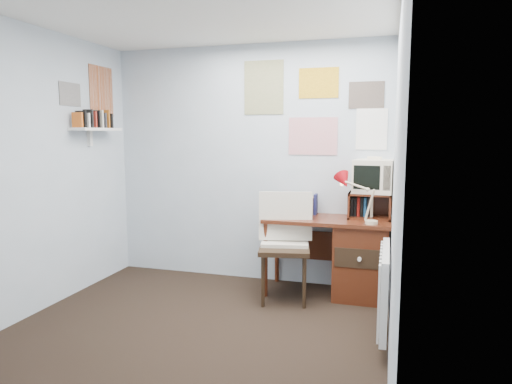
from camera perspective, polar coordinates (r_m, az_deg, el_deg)
ground at (r=3.61m, az=-9.83°, el=-18.67°), size 3.50×3.50×0.00m
back_wall at (r=4.89m, az=-1.07°, el=3.48°), size 3.00×0.02×2.50m
left_wall at (r=4.16m, az=-29.11°, el=1.89°), size 0.02×3.50×2.50m
right_wall at (r=2.92m, az=17.00°, el=0.57°), size 0.02×3.50×2.50m
desk at (r=4.55m, az=12.26°, el=-7.79°), size 1.20×0.55×0.76m
desk_chair at (r=4.32m, az=3.58°, el=-7.17°), size 0.59×0.57×1.00m
desk_lamp at (r=4.26m, az=14.31°, el=-1.16°), size 0.33×0.29×0.41m
tv_riser at (r=4.55m, az=14.02°, el=-1.65°), size 0.40×0.30×0.25m
crt_tv at (r=4.53m, az=14.55°, el=2.12°), size 0.40×0.38×0.35m
book_row at (r=4.69m, az=6.33°, el=-1.40°), size 0.60×0.14×0.22m
radiator at (r=3.64m, az=15.79°, el=-11.49°), size 0.09×0.80×0.60m
wall_shelf at (r=4.92m, az=-19.35°, el=7.41°), size 0.20×0.62×0.24m
posters_back at (r=4.72m, az=7.17°, el=10.58°), size 1.20×0.01×0.90m
posters_left at (r=5.00m, az=-20.43°, el=11.72°), size 0.01×0.70×0.60m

